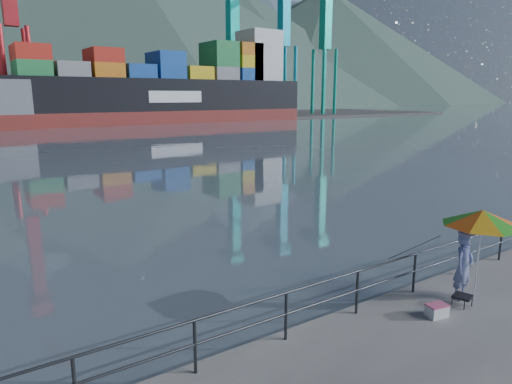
% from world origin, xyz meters
% --- Properties ---
extents(far_dock, '(200.00, 40.00, 0.40)m').
position_xyz_m(far_dock, '(10.00, 93.00, 0.00)').
color(far_dock, '#514F4C').
rests_on(far_dock, ground).
extents(guardrail, '(22.00, 0.06, 1.03)m').
position_xyz_m(guardrail, '(0.00, 1.70, 0.52)').
color(guardrail, '#2D3033').
rests_on(guardrail, ground).
extents(mountains, '(600.00, 332.80, 80.00)m').
position_xyz_m(mountains, '(38.82, 207.75, 35.55)').
color(mountains, '#385147').
rests_on(mountains, ground).
extents(port_cranes, '(116.00, 28.00, 38.40)m').
position_xyz_m(port_cranes, '(31.00, 84.00, 16.00)').
color(port_cranes, '#B52128').
rests_on(port_cranes, ground).
extents(container_stacks, '(58.00, 8.40, 7.80)m').
position_xyz_m(container_stacks, '(32.31, 94.27, 2.85)').
color(container_stacks, red).
rests_on(container_stacks, ground).
extents(fisherman, '(0.60, 0.41, 1.60)m').
position_xyz_m(fisherman, '(3.66, 0.83, 0.80)').
color(fisherman, navy).
rests_on(fisherman, ground).
extents(beach_umbrella, '(2.18, 2.18, 2.19)m').
position_xyz_m(beach_umbrella, '(3.92, 0.65, 2.01)').
color(beach_umbrella, white).
rests_on(beach_umbrella, ground).
extents(folding_stool, '(0.48, 0.48, 0.26)m').
position_xyz_m(folding_stool, '(3.31, 0.59, 0.14)').
color(folding_stool, black).
rests_on(folding_stool, ground).
extents(cooler_bag, '(0.49, 0.38, 0.25)m').
position_xyz_m(cooler_bag, '(2.36, 0.59, 0.13)').
color(cooler_bag, silver).
rests_on(cooler_bag, ground).
extents(fishing_rod, '(0.05, 1.55, 1.09)m').
position_xyz_m(fishing_rod, '(3.54, 2.19, 0.00)').
color(fishing_rod, black).
rests_on(fishing_rod, ground).
extents(container_ship, '(55.23, 9.20, 18.10)m').
position_xyz_m(container_ship, '(29.89, 75.68, 5.87)').
color(container_ship, maroon).
rests_on(container_ship, ground).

